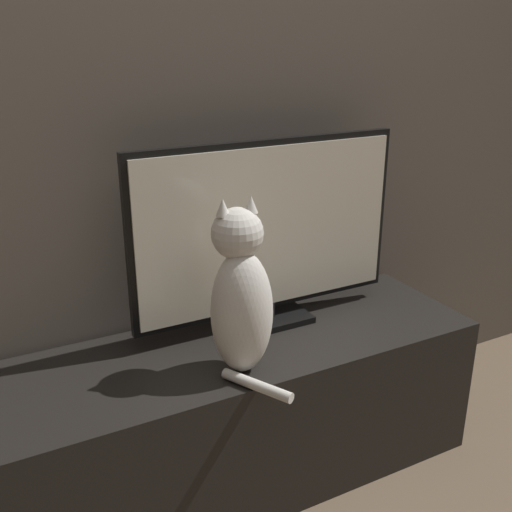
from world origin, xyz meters
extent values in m
cube|color=#60564C|center=(0.00, 1.22, 1.30)|extent=(4.80, 0.05, 2.60)
cube|color=black|center=(0.00, 0.95, 0.23)|extent=(1.49, 0.46, 0.46)
cube|color=black|center=(0.16, 1.04, 0.47)|extent=(0.26, 0.16, 0.02)
cylinder|color=black|center=(0.16, 1.04, 0.51)|extent=(0.04, 0.04, 0.05)
cube|color=black|center=(0.16, 1.05, 0.77)|extent=(0.86, 0.02, 0.52)
cube|color=silver|center=(0.16, 1.03, 0.77)|extent=(0.82, 0.01, 0.48)
ellipsoid|color=silver|center=(-0.03, 0.82, 0.63)|extent=(0.18, 0.17, 0.34)
ellipsoid|color=olive|center=(-0.03, 0.88, 0.62)|extent=(0.10, 0.06, 0.19)
sphere|color=silver|center=(-0.03, 0.85, 0.84)|extent=(0.15, 0.15, 0.13)
cone|color=silver|center=(-0.07, 0.86, 0.91)|extent=(0.04, 0.04, 0.04)
cone|color=silver|center=(0.01, 0.85, 0.91)|extent=(0.04, 0.04, 0.04)
cylinder|color=silver|center=(-0.05, 0.72, 0.48)|extent=(0.12, 0.19, 0.03)
camera|label=1|loc=(-0.65, -0.43, 1.32)|focal=42.00mm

